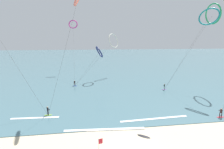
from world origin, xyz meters
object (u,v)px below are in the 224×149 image
Objects in this scene: surfer_lime at (48,111)px; beach_flag at (100,147)px; surfer_violet at (164,87)px; kite_magenta at (73,24)px; kite_ivory at (113,41)px; kite_teal at (209,16)px; surfer_crimson at (221,113)px; surfboard_spare at (144,136)px; surfer_cobalt at (75,84)px; kite_emerald at (213,14)px; kite_navy at (99,52)px.

beach_flag reaches higher than surfer_lime.
surfer_violet is 43.96m from kite_magenta.
kite_magenta reaches higher than surfer_lime.
beach_flag is (7.84, -53.42, -17.62)m from kite_magenta.
kite_ivory is 31.05m from kite_teal.
beach_flag reaches higher than surfer_violet.
surfer_lime is 1.00× the size of surfer_crimson.
surfboard_spare is (-1.02, -39.79, -13.11)m from kite_ivory.
surfer_lime is 15.35m from beach_flag.
surfer_crimson is 40.72m from kite_ivory.
kite_ivory is 0.76× the size of kite_teal.
kite_teal reaches higher than surfer_cobalt.
kite_emerald is 44.73m from beach_flag.
surfer_lime is 46.90m from kite_emerald.
kite_ivory is at bearing -49.16° from kite_navy.
surfer_cobalt is 0.08× the size of kite_teal.
kite_magenta is (-1.95, 22.57, 18.87)m from surfer_cobalt.
surfer_lime is 40.30m from kite_teal.
kite_ivory reaches higher than surfboard_spare.
kite_ivory is 19.19m from kite_magenta.
kite_ivory reaches higher than surfer_crimson.
surfboard_spare is at bearing -85.78° from surfer_cobalt.
kite_magenta is 54.92m from surfboard_spare.
surfboard_spare is at bearing -136.41° from surfer_crimson.
surfer_violet is at bearing 80.26° from surfer_lime.
surfer_violet is 0.92× the size of surfboard_spare.
kite_ivory is (-24.33, 18.39, -7.13)m from kite_emerald.
surfer_lime is 0.07× the size of kite_emerald.
kite_navy is 0.49× the size of kite_magenta.
kite_magenta reaches higher than surfer_cobalt.
kite_magenta is 56.79m from beach_flag.
kite_emerald reaches higher than surfer_violet.
surfer_cobalt and surfer_violet have the same top height.
surfer_lime is 18.54m from surfer_cobalt.
surfer_violet is 0.07× the size of kite_emerald.
beach_flag is at bearing -89.41° from kite_teal.
kite_teal is 31.68m from surfboard_spare.
surfer_cobalt is 0.54× the size of beach_flag.
kite_ivory is (-11.47, 19.81, 12.33)m from surfer_violet.
surfer_crimson and surfer_violet have the same top height.
surfer_lime is 45.04m from kite_magenta.
surfboard_spare is (14.35, -49.24, -19.65)m from kite_magenta.
kite_magenta reaches higher than kite_ivory.
kite_emerald is 12.42× the size of surfboard_spare.
surfer_lime is at bearing -114.47° from kite_teal.
kite_magenta reaches higher than beach_flag.
kite_teal is (24.64, -16.84, 9.17)m from kite_navy.
beach_flag is (5.89, -30.84, 1.25)m from surfer_cobalt.
beach_flag is (-26.51, -20.05, -16.72)m from kite_teal.
surfer_cobalt is 0.92× the size of surfboard_spare.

